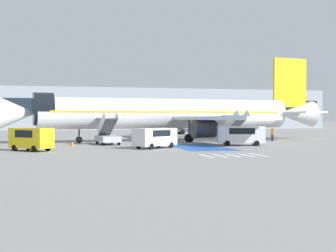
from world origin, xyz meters
The scene contains 22 objects.
ground_plane centered at (0.00, 0.00, 0.00)m, with size 600.00×600.00×0.00m, color gray.
apron_leadline_yellow centered at (1.75, 0.93, 0.00)m, with size 0.20×79.15×0.01m, color gold.
apron_stand_patch_blue centered at (1.75, -11.92, 0.00)m, with size 5.44×12.61×0.01m, color #2856A8.
apron_walkway_bar_0 centered at (-1.25, -23.47, 0.00)m, with size 0.44×3.60×0.01m, color silver.
apron_walkway_bar_1 centered at (-0.05, -23.47, 0.00)m, with size 0.44×3.60×0.01m, color silver.
apron_walkway_bar_2 centered at (1.15, -23.47, 0.00)m, with size 0.44×3.60×0.01m, color silver.
apron_walkway_bar_3 centered at (2.35, -23.47, 0.00)m, with size 0.44×3.60×0.01m, color silver.
apron_walkway_bar_4 centered at (3.55, -23.47, 0.00)m, with size 0.44×3.60×0.01m, color silver.
airliner centered at (2.41, 1.01, 3.82)m, with size 45.91×34.43×12.24m.
boarding_stairs_forward centered at (-7.35, -4.70, 0.99)m, with size 2.72×5.41×4.05m.
boarding_stairs_aft centered at (10.12, -2.75, 1.04)m, with size 2.72×5.41×4.38m.
fuel_tanker centered at (7.63, 26.14, 1.83)m, with size 9.29×2.87×3.60m.
service_van_0 centered at (-3.35, -12.94, 1.28)m, with size 5.19×4.34×2.14m.
service_van_1 centered at (-15.92, -13.83, 1.34)m, with size 4.40×4.37×2.26m.
service_van_2 centered at (7.46, -10.61, 1.35)m, with size 5.70×3.21×2.26m.
ground_crew_0 centered at (14.69, -0.85, 0.91)m, with size 0.31×0.47×1.59m.
ground_crew_1 centered at (15.87, -1.98, 1.06)m, with size 0.48×0.45×1.83m.
ground_crew_2 centered at (0.09, -3.09, 1.02)m, with size 0.35×0.48×1.77m.
ground_crew_3 centered at (-1.99, -2.60, 1.08)m, with size 0.27×0.45×1.86m.
traffic_cone_0 centered at (-11.61, -6.46, 0.26)m, with size 0.46×0.46×0.51m.
traffic_cone_1 centered at (-15.93, -4.49, 0.24)m, with size 0.43×0.43×0.48m.
terminal_building centered at (15.60, 68.77, 5.65)m, with size 99.38×12.10×11.30m.
Camera 1 is at (-14.30, -61.16, 3.30)m, focal length 50.00 mm.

